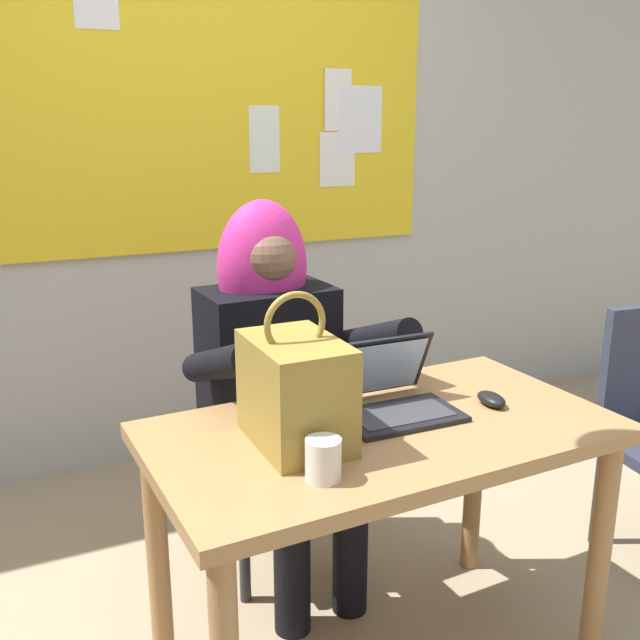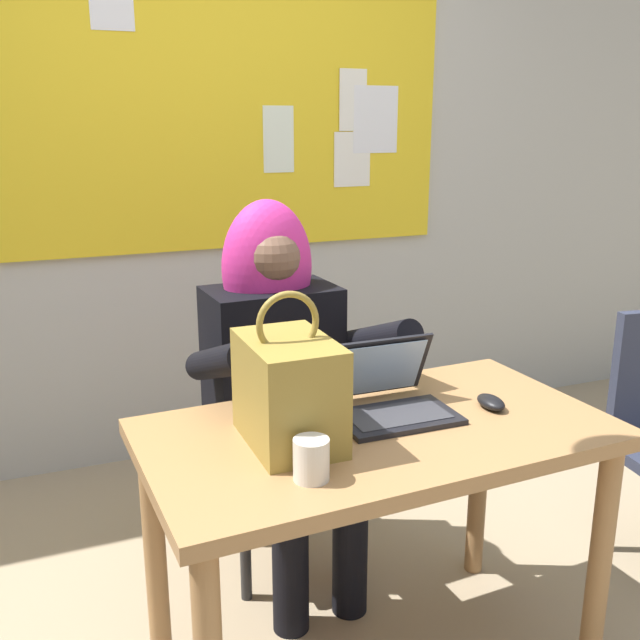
% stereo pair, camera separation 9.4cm
% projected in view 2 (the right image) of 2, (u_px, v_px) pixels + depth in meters
% --- Properties ---
extents(wall_back_bulletin, '(5.98, 1.81, 2.66)m').
position_uv_depth(wall_back_bulletin, '(180.00, 158.00, 3.08)').
color(wall_back_bulletin, '#B2B2AD').
rests_on(wall_back_bulletin, ground).
extents(desk_main, '(1.22, 0.70, 0.74)m').
position_uv_depth(desk_main, '(378.00, 465.00, 1.87)').
color(desk_main, '#A37547').
rests_on(desk_main, ground).
extents(chair_at_desk, '(0.43, 0.43, 0.91)m').
position_uv_depth(chair_at_desk, '(267.00, 416.00, 2.49)').
color(chair_at_desk, '#4C1E19').
rests_on(chair_at_desk, ground).
extents(person_costumed, '(0.61, 0.62, 1.26)m').
position_uv_depth(person_costumed, '(280.00, 363.00, 2.32)').
color(person_costumed, black).
rests_on(person_costumed, ground).
extents(laptop, '(0.32, 0.28, 0.19)m').
position_uv_depth(laptop, '(389.00, 397.00, 1.92)').
color(laptop, black).
rests_on(laptop, desk_main).
extents(computer_mouse, '(0.07, 0.11, 0.03)m').
position_uv_depth(computer_mouse, '(491.00, 402.00, 1.96)').
color(computer_mouse, black).
rests_on(computer_mouse, desk_main).
extents(handbag, '(0.20, 0.30, 0.38)m').
position_uv_depth(handbag, '(289.00, 390.00, 1.72)').
color(handbag, olive).
rests_on(handbag, desk_main).
extents(coffee_mug, '(0.08, 0.08, 0.09)m').
position_uv_depth(coffee_mug, '(311.00, 459.00, 1.56)').
color(coffee_mug, silver).
rests_on(coffee_mug, desk_main).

